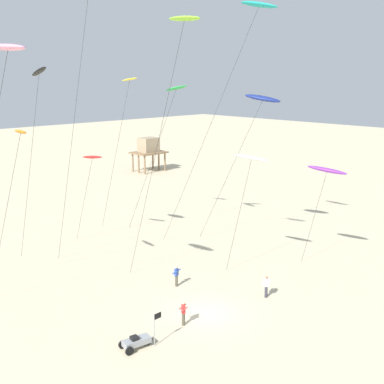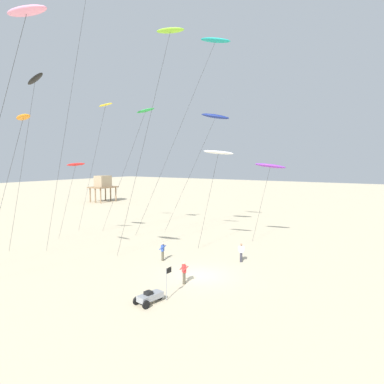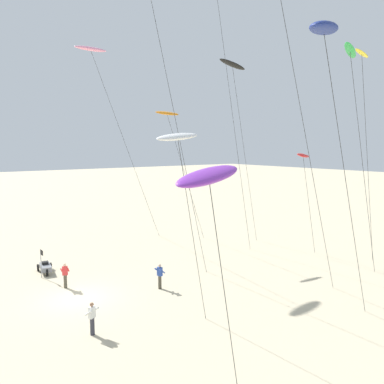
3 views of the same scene
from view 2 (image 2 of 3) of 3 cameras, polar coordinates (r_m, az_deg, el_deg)
ground_plane at (r=27.69m, az=1.28°, el=-13.68°), size 260.00×260.00×0.00m
kite_teal at (r=39.29m, az=3.77°, el=23.55°), size 2.67×11.54×22.10m
kite_navy at (r=40.62m, az=3.86°, el=12.35°), size 2.47×8.23×14.59m
kite_purple at (r=38.17m, az=12.83°, el=4.23°), size 2.00×3.50×8.89m
kite_magenta at (r=35.82m, az=-17.25°, el=28.07°), size 1.51×6.78×23.76m
kite_lime at (r=31.75m, az=-3.77°, el=24.63°), size 1.78×6.88×20.08m
kite_black at (r=35.71m, az=-24.59°, el=16.45°), size 1.38×5.60×16.88m
kite_orange at (r=29.47m, az=-26.26°, el=10.76°), size 1.49×6.15×12.53m
kite_yellow at (r=43.91m, az=-14.27°, el=13.19°), size 1.30×5.58×15.95m
kite_green at (r=42.11m, az=-7.84°, el=12.87°), size 1.98×7.55×15.32m
kite_pink at (r=24.36m, az=-25.80°, el=25.16°), size 2.16×9.14×17.86m
kite_red at (r=40.34m, az=-18.75°, el=4.24°), size 1.22×3.93×8.89m
kite_white at (r=33.83m, az=4.37°, el=6.49°), size 1.58×3.62×10.13m
kite_flyer_nearest at (r=31.39m, az=-4.89°, el=-9.72°), size 0.65×0.63×1.67m
kite_flyer_middle at (r=31.18m, az=8.15°, el=-9.85°), size 0.67×0.69×1.67m
kite_flyer_furthest at (r=25.61m, az=-1.33°, el=-13.15°), size 0.69×0.70×1.67m
stilt_house at (r=78.16m, az=-14.55°, el=1.42°), size 5.53×4.12×5.80m
beach_buggy at (r=22.71m, az=-7.03°, el=-16.88°), size 2.12×1.15×0.82m
marker_flag at (r=22.83m, az=-4.07°, el=-13.89°), size 0.57×0.05×2.10m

